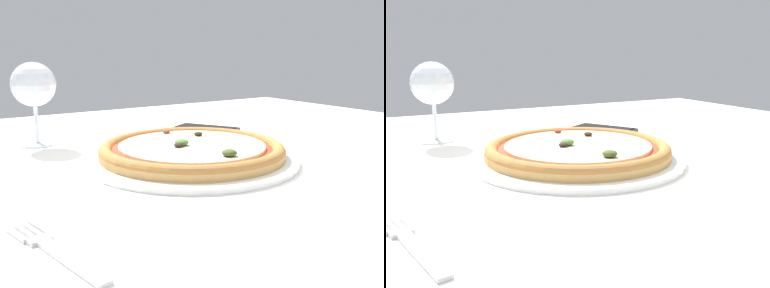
# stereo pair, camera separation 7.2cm
# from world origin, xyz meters

# --- Properties ---
(dining_table) EXTENTS (1.44, 1.11, 0.75)m
(dining_table) POSITION_xyz_m (0.00, 0.00, 0.67)
(dining_table) COLOR #997047
(dining_table) RESTS_ON ground_plane
(pizza_plate) EXTENTS (0.36, 0.36, 0.04)m
(pizza_plate) POSITION_xyz_m (-0.07, -0.11, 0.76)
(pizza_plate) COLOR white
(pizza_plate) RESTS_ON dining_table
(fork) EXTENTS (0.05, 0.17, 0.00)m
(fork) POSITION_xyz_m (-0.37, -0.31, 0.75)
(fork) COLOR silver
(fork) RESTS_ON dining_table
(wine_glass_far_left) EXTENTS (0.09, 0.09, 0.16)m
(wine_glass_far_left) POSITION_xyz_m (-0.26, 0.17, 0.86)
(wine_glass_far_left) COLOR silver
(wine_glass_far_left) RESTS_ON dining_table
(cell_phone) EXTENTS (0.13, 0.16, 0.01)m
(cell_phone) POSITION_xyz_m (0.10, 0.10, 0.75)
(cell_phone) COLOR black
(cell_phone) RESTS_ON dining_table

